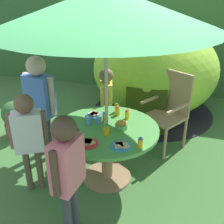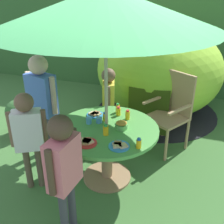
{
  "view_description": "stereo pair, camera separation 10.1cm",
  "coord_description": "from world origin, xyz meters",
  "px_view_note": "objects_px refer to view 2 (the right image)",
  "views": [
    {
      "loc": [
        0.79,
        -2.51,
        2.17
      ],
      "look_at": [
        0.04,
        0.06,
        0.87
      ],
      "focal_mm": 43.45,
      "sensor_mm": 36.0,
      "label": 1
    },
    {
      "loc": [
        0.89,
        -2.48,
        2.17
      ],
      "look_at": [
        0.04,
        0.06,
        0.87
      ],
      "focal_mm": 43.45,
      "sensor_mm": 36.0,
      "label": 2
    }
  ],
  "objects_px": {
    "wooden_chair": "(172,108)",
    "juice_bottle_near_left": "(117,108)",
    "child_in_pink_shirt": "(64,163)",
    "child_in_blue_shirt": "(42,95)",
    "juice_bottle_far_left": "(128,115)",
    "patio_umbrella": "(105,8)",
    "cup_near": "(89,121)",
    "dome_tent": "(159,71)",
    "cup_far": "(99,120)",
    "garden_table": "(107,140)",
    "plate_center_front": "(119,146)",
    "plate_far_right": "(95,114)",
    "plate_mid_left": "(86,142)",
    "child_in_yellow_shirt": "(109,97)",
    "potted_plant": "(19,117)",
    "juice_bottle_mid_right": "(105,117)",
    "juice_bottle_front_edge": "(118,111)",
    "juice_bottle_center_back": "(106,130)",
    "snack_bowl": "(121,125)",
    "juice_bottle_near_right": "(139,143)",
    "child_in_white_shirt": "(28,130)"
  },
  "relations": [
    {
      "from": "plate_mid_left",
      "to": "juice_bottle_mid_right",
      "type": "relative_size",
      "value": 1.94
    },
    {
      "from": "potted_plant",
      "to": "child_in_blue_shirt",
      "type": "relative_size",
      "value": 0.41
    },
    {
      "from": "plate_center_front",
      "to": "juice_bottle_far_left",
      "type": "distance_m",
      "value": 0.61
    },
    {
      "from": "potted_plant",
      "to": "cup_near",
      "type": "height_order",
      "value": "cup_near"
    },
    {
      "from": "patio_umbrella",
      "to": "cup_near",
      "type": "distance_m",
      "value": 1.24
    },
    {
      "from": "child_in_blue_shirt",
      "to": "juice_bottle_far_left",
      "type": "relative_size",
      "value": 11.73
    },
    {
      "from": "dome_tent",
      "to": "child_in_pink_shirt",
      "type": "distance_m",
      "value": 2.88
    },
    {
      "from": "snack_bowl",
      "to": "cup_near",
      "type": "relative_size",
      "value": 1.93
    },
    {
      "from": "child_in_pink_shirt",
      "to": "juice_bottle_front_edge",
      "type": "distance_m",
      "value": 1.2
    },
    {
      "from": "plate_far_right",
      "to": "plate_mid_left",
      "type": "relative_size",
      "value": 1.01
    },
    {
      "from": "wooden_chair",
      "to": "juice_bottle_near_left",
      "type": "bearing_deg",
      "value": -105.86
    },
    {
      "from": "child_in_blue_shirt",
      "to": "wooden_chair",
      "type": "bearing_deg",
      "value": 39.03
    },
    {
      "from": "snack_bowl",
      "to": "cup_near",
      "type": "distance_m",
      "value": 0.39
    },
    {
      "from": "garden_table",
      "to": "juice_bottle_near_left",
      "type": "bearing_deg",
      "value": 90.6
    },
    {
      "from": "garden_table",
      "to": "potted_plant",
      "type": "distance_m",
      "value": 1.74
    },
    {
      "from": "plate_far_right",
      "to": "juice_bottle_near_left",
      "type": "distance_m",
      "value": 0.29
    },
    {
      "from": "juice_bottle_near_right",
      "to": "cup_near",
      "type": "height_order",
      "value": "juice_bottle_near_right"
    },
    {
      "from": "cup_near",
      "to": "garden_table",
      "type": "bearing_deg",
      "value": -7.89
    },
    {
      "from": "child_in_yellow_shirt",
      "to": "juice_bottle_far_left",
      "type": "bearing_deg",
      "value": 21.09
    },
    {
      "from": "wooden_chair",
      "to": "potted_plant",
      "type": "bearing_deg",
      "value": -137.72
    },
    {
      "from": "child_in_blue_shirt",
      "to": "snack_bowl",
      "type": "bearing_deg",
      "value": 3.87
    },
    {
      "from": "child_in_yellow_shirt",
      "to": "potted_plant",
      "type": "bearing_deg",
      "value": -97.94
    },
    {
      "from": "patio_umbrella",
      "to": "juice_bottle_mid_right",
      "type": "bearing_deg",
      "value": 115.4
    },
    {
      "from": "dome_tent",
      "to": "juice_bottle_near_right",
      "type": "distance_m",
      "value": 2.31
    },
    {
      "from": "child_in_pink_shirt",
      "to": "juice_bottle_near_left",
      "type": "xyz_separation_m",
      "value": [
        0.08,
        1.27,
        -0.04
      ]
    },
    {
      "from": "plate_far_right",
      "to": "child_in_white_shirt",
      "type": "bearing_deg",
      "value": -127.73
    },
    {
      "from": "dome_tent",
      "to": "cup_far",
      "type": "distance_m",
      "value": 1.96
    },
    {
      "from": "child_in_white_shirt",
      "to": "juice_bottle_front_edge",
      "type": "bearing_deg",
      "value": 15.4
    },
    {
      "from": "child_in_blue_shirt",
      "to": "juice_bottle_center_back",
      "type": "xyz_separation_m",
      "value": [
        0.98,
        -0.37,
        -0.13
      ]
    },
    {
      "from": "juice_bottle_front_edge",
      "to": "cup_near",
      "type": "relative_size",
      "value": 1.5
    },
    {
      "from": "child_in_pink_shirt",
      "to": "juice_bottle_near_right",
      "type": "height_order",
      "value": "child_in_pink_shirt"
    },
    {
      "from": "wooden_chair",
      "to": "plate_far_right",
      "type": "relative_size",
      "value": 5.13
    },
    {
      "from": "juice_bottle_near_right",
      "to": "cup_near",
      "type": "xyz_separation_m",
      "value": [
        -0.66,
        0.31,
        -0.01
      ]
    },
    {
      "from": "child_in_blue_shirt",
      "to": "juice_bottle_mid_right",
      "type": "relative_size",
      "value": 12.86
    },
    {
      "from": "juice_bottle_near_left",
      "to": "child_in_blue_shirt",
      "type": "bearing_deg",
      "value": -168.05
    },
    {
      "from": "patio_umbrella",
      "to": "wooden_chair",
      "type": "bearing_deg",
      "value": 57.9
    },
    {
      "from": "child_in_blue_shirt",
      "to": "plate_center_front",
      "type": "xyz_separation_m",
      "value": [
        1.18,
        -0.54,
        -0.18
      ]
    },
    {
      "from": "plate_mid_left",
      "to": "juice_bottle_near_left",
      "type": "bearing_deg",
      "value": 84.17
    },
    {
      "from": "wooden_chair",
      "to": "child_in_pink_shirt",
      "type": "relative_size",
      "value": 0.87
    },
    {
      "from": "child_in_pink_shirt",
      "to": "plate_center_front",
      "type": "height_order",
      "value": "child_in_pink_shirt"
    },
    {
      "from": "garden_table",
      "to": "juice_bottle_far_left",
      "type": "relative_size",
      "value": 9.91
    },
    {
      "from": "plate_mid_left",
      "to": "juice_bottle_far_left",
      "type": "relative_size",
      "value": 1.77
    },
    {
      "from": "child_in_blue_shirt",
      "to": "juice_bottle_far_left",
      "type": "bearing_deg",
      "value": 16.1
    },
    {
      "from": "child_in_pink_shirt",
      "to": "cup_near",
      "type": "height_order",
      "value": "child_in_pink_shirt"
    },
    {
      "from": "garden_table",
      "to": "juice_bottle_near_right",
      "type": "height_order",
      "value": "juice_bottle_near_right"
    },
    {
      "from": "juice_bottle_center_back",
      "to": "child_in_pink_shirt",
      "type": "bearing_deg",
      "value": -100.26
    },
    {
      "from": "child_in_pink_shirt",
      "to": "plate_center_front",
      "type": "relative_size",
      "value": 5.84
    },
    {
      "from": "garden_table",
      "to": "cup_near",
      "type": "bearing_deg",
      "value": 172.11
    },
    {
      "from": "child_in_yellow_shirt",
      "to": "juice_bottle_mid_right",
      "type": "relative_size",
      "value": 10.44
    },
    {
      "from": "snack_bowl",
      "to": "juice_bottle_near_left",
      "type": "xyz_separation_m",
      "value": [
        -0.16,
        0.38,
        0.01
      ]
    }
  ]
}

